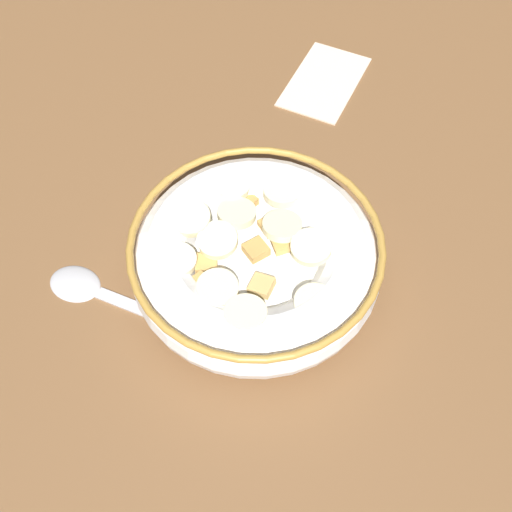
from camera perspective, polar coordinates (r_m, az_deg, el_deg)
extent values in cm
cube|color=brown|center=(51.52, 0.00, -2.45)|extent=(119.46, 119.46, 2.00)
cylinder|color=white|center=(50.41, 0.00, -1.69)|extent=(10.84, 10.84, 0.60)
torus|color=white|center=(48.51, 0.00, -0.29)|extent=(19.72, 19.72, 5.09)
torus|color=#B28438|center=(46.65, 0.00, 1.21)|extent=(19.72, 19.72, 0.60)
cylinder|color=white|center=(48.03, 0.00, 0.08)|extent=(16.66, 16.66, 0.40)
cube|color=tan|center=(47.88, 2.48, 1.26)|extent=(2.23, 2.27, 0.93)
cube|color=#B78947|center=(49.28, -6.67, 3.06)|extent=(2.10, 2.09, 0.80)
cube|color=tan|center=(45.91, 0.53, -2.77)|extent=(2.10, 2.16, 0.97)
cube|color=#B78947|center=(49.05, 1.43, 2.82)|extent=(2.35, 2.35, 0.83)
cube|color=tan|center=(44.63, 4.63, -6.08)|extent=(1.69, 1.74, 0.88)
cube|color=tan|center=(46.97, -4.63, -0.72)|extent=(1.97, 1.93, 0.85)
cube|color=tan|center=(51.35, 4.50, 6.36)|extent=(2.22, 2.21, 0.78)
cube|color=#B78947|center=(48.46, 8.67, 1.06)|extent=(2.16, 2.16, 0.77)
cube|color=#B78947|center=(47.52, 0.17, 0.81)|extent=(2.35, 2.35, 0.80)
cube|color=#B78947|center=(48.50, -3.89, 1.99)|extent=(1.79, 1.72, 0.93)
cube|color=#AD7F42|center=(45.87, -5.22, -2.75)|extent=(2.39, 2.38, 0.90)
cube|color=#AD7F42|center=(50.48, -1.05, 5.11)|extent=(2.35, 2.35, 0.78)
cylinder|color=beige|center=(44.81, -3.58, -3.01)|extent=(3.97, 3.96, 0.90)
cylinder|color=beige|center=(48.07, -6.02, 3.47)|extent=(3.17, 3.18, 1.22)
cylinder|color=#F9EFC6|center=(50.48, -2.28, 6.63)|extent=(3.57, 3.59, 1.02)
cylinder|color=beige|center=(47.51, 2.44, 2.82)|extent=(4.43, 4.38, 1.26)
cylinder|color=beige|center=(48.66, -1.79, 3.99)|extent=(4.44, 4.40, 1.21)
cylinder|color=#F4EABC|center=(50.12, 2.42, 5.97)|extent=(4.18, 4.16, 0.90)
cylinder|color=#F9EFC6|center=(46.40, -7.43, -0.36)|extent=(4.41, 4.42, 1.14)
cylinder|color=#F4EABC|center=(43.57, -0.82, -5.38)|extent=(4.44, 4.40, 1.15)
cylinder|color=beige|center=(44.39, 5.49, -4.41)|extent=(3.74, 3.73, 0.80)
cylinder|color=beige|center=(46.10, 5.08, 0.32)|extent=(4.37, 4.36, 0.97)
cylinder|color=#F4EABC|center=(46.96, -3.60, 1.34)|extent=(4.39, 4.37, 1.25)
ellipsoid|color=#B7B7BC|center=(52.07, -16.50, -2.27)|extent=(4.42, 5.13, 0.80)
cube|color=#B7B7BC|center=(49.01, -8.31, -5.80)|extent=(4.42, 12.23, 0.36)
cube|color=beige|center=(66.38, 6.37, 15.81)|extent=(12.31, 9.55, 0.30)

